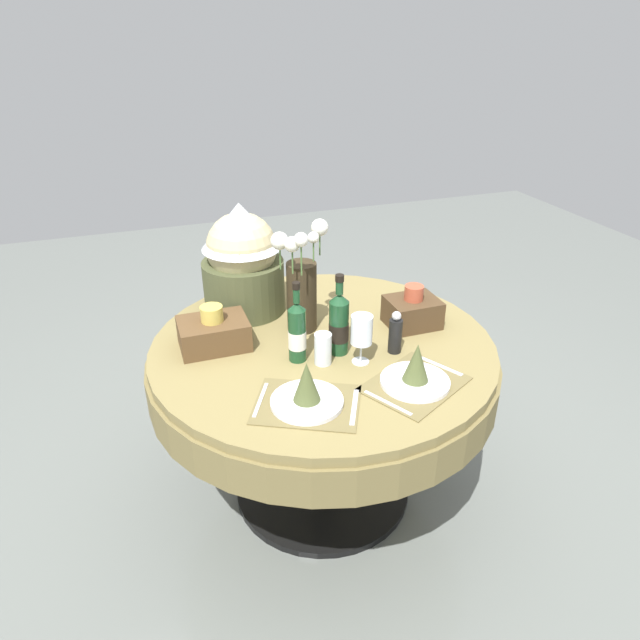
# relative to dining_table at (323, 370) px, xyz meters

# --- Properties ---
(ground) EXTENTS (8.00, 8.00, 0.00)m
(ground) POSITION_rel_dining_table_xyz_m (0.00, 0.00, -0.64)
(ground) COLOR slate
(dining_table) EXTENTS (1.37, 1.37, 0.77)m
(dining_table) POSITION_rel_dining_table_xyz_m (0.00, 0.00, 0.00)
(dining_table) COLOR olive
(dining_table) RESTS_ON ground
(place_setting_left) EXTENTS (0.42, 0.39, 0.16)m
(place_setting_left) POSITION_rel_dining_table_xyz_m (-0.19, -0.37, 0.18)
(place_setting_left) COLOR brown
(place_setting_left) RESTS_ON dining_table
(place_setting_right) EXTENTS (0.42, 0.39, 0.16)m
(place_setting_right) POSITION_rel_dining_table_xyz_m (0.20, -0.38, 0.18)
(place_setting_right) COLOR brown
(place_setting_right) RESTS_ON dining_table
(flower_vase) EXTENTS (0.25, 0.23, 0.45)m
(flower_vase) POSITION_rel_dining_table_xyz_m (-0.04, 0.13, 0.33)
(flower_vase) COLOR #332819
(flower_vase) RESTS_ON dining_table
(wine_bottle_left) EXTENTS (0.08, 0.08, 0.32)m
(wine_bottle_left) POSITION_rel_dining_table_xyz_m (0.03, -0.09, 0.25)
(wine_bottle_left) COLOR #194223
(wine_bottle_left) RESTS_ON dining_table
(wine_bottle_centre) EXTENTS (0.07, 0.07, 0.31)m
(wine_bottle_centre) POSITION_rel_dining_table_xyz_m (-0.13, -0.09, 0.25)
(wine_bottle_centre) COLOR #194223
(wine_bottle_centre) RESTS_ON dining_table
(wine_glass_right) EXTENTS (0.08, 0.08, 0.19)m
(wine_glass_right) POSITION_rel_dining_table_xyz_m (0.08, -0.18, 0.26)
(wine_glass_right) COLOR silver
(wine_glass_right) RESTS_ON dining_table
(tumbler_near_right) EXTENTS (0.06, 0.06, 0.12)m
(tumbler_near_right) POSITION_rel_dining_table_xyz_m (-0.05, -0.14, 0.19)
(tumbler_near_right) COLOR silver
(tumbler_near_right) RESTS_ON dining_table
(pepper_mill) EXTENTS (0.05, 0.05, 0.17)m
(pepper_mill) POSITION_rel_dining_table_xyz_m (0.23, -0.16, 0.21)
(pepper_mill) COLOR black
(pepper_mill) RESTS_ON dining_table
(gift_tub_back_left) EXTENTS (0.34, 0.34, 0.47)m
(gift_tub_back_left) POSITION_rel_dining_table_xyz_m (-0.22, 0.38, 0.38)
(gift_tub_back_left) COLOR #474C2D
(gift_tub_back_left) RESTS_ON dining_table
(woven_basket_side_left) EXTENTS (0.26, 0.19, 0.17)m
(woven_basket_side_left) POSITION_rel_dining_table_xyz_m (-0.40, 0.11, 0.19)
(woven_basket_side_left) COLOR brown
(woven_basket_side_left) RESTS_ON dining_table
(woven_basket_side_right) EXTENTS (0.20, 0.17, 0.18)m
(woven_basket_side_right) POSITION_rel_dining_table_xyz_m (0.39, 0.01, 0.20)
(woven_basket_side_right) COLOR #47331E
(woven_basket_side_right) RESTS_ON dining_table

